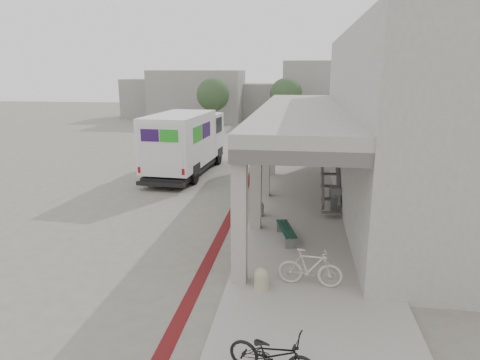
# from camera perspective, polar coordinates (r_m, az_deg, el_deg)

# --- Properties ---
(ground) EXTENTS (120.00, 120.00, 0.00)m
(ground) POSITION_cam_1_polar(r_m,az_deg,el_deg) (15.04, -6.17, -6.94)
(ground) COLOR #6C665D
(ground) RESTS_ON ground
(bike_lane_stripe) EXTENTS (0.35, 40.00, 0.01)m
(bike_lane_stripe) POSITION_cam_1_polar(r_m,az_deg,el_deg) (16.68, -1.15, -4.66)
(bike_lane_stripe) COLOR #591113
(bike_lane_stripe) RESTS_ON ground
(sidewalk) EXTENTS (4.40, 28.00, 0.12)m
(sidewalk) POSITION_cam_1_polar(r_m,az_deg,el_deg) (14.60, 9.36, -7.47)
(sidewalk) COLOR #9F988F
(sidewalk) RESTS_ON ground
(transit_building) EXTENTS (7.60, 17.00, 7.00)m
(transit_building) POSITION_cam_1_polar(r_m,az_deg,el_deg) (18.48, 18.41, 7.29)
(transit_building) COLOR gray
(transit_building) RESTS_ON ground
(distant_backdrop) EXTENTS (28.00, 10.00, 6.50)m
(distant_backdrop) POSITION_cam_1_polar(r_m,az_deg,el_deg) (49.94, 0.72, 11.20)
(distant_backdrop) COLOR gray
(distant_backdrop) RESTS_ON ground
(tree_left) EXTENTS (3.20, 3.20, 4.80)m
(tree_left) POSITION_cam_1_polar(r_m,az_deg,el_deg) (42.50, -3.61, 11.27)
(tree_left) COLOR #38281C
(tree_left) RESTS_ON ground
(tree_mid) EXTENTS (3.20, 3.20, 4.80)m
(tree_mid) POSITION_cam_1_polar(r_m,az_deg,el_deg) (43.65, 6.15, 11.30)
(tree_mid) COLOR #38281C
(tree_mid) RESTS_ON ground
(tree_right) EXTENTS (3.20, 3.20, 4.80)m
(tree_right) POSITION_cam_1_polar(r_m,az_deg,el_deg) (43.11, 16.97, 10.73)
(tree_right) COLOR #38281C
(tree_right) RESTS_ON ground
(fedex_truck) EXTENTS (2.90, 7.92, 3.32)m
(fedex_truck) POSITION_cam_1_polar(r_m,az_deg,el_deg) (23.21, -7.24, 5.13)
(fedex_truck) COLOR black
(fedex_truck) RESTS_ON ground
(bench) EXTENTS (0.75, 1.72, 0.40)m
(bench) POSITION_cam_1_polar(r_m,az_deg,el_deg) (14.01, 6.19, -6.81)
(bench) COLOR slate
(bench) RESTS_ON sidewalk
(bollard_near) EXTENTS (0.38, 0.38, 0.57)m
(bollard_near) POSITION_cam_1_polar(r_m,az_deg,el_deg) (11.00, 2.91, -12.91)
(bollard_near) COLOR tan
(bollard_near) RESTS_ON sidewalk
(bollard_far) EXTENTS (0.39, 0.39, 0.58)m
(bollard_far) POSITION_cam_1_polar(r_m,az_deg,el_deg) (16.17, 2.55, -3.79)
(bollard_far) COLOR gray
(bollard_far) RESTS_ON sidewalk
(utility_cabinet) EXTENTS (0.49, 0.61, 0.95)m
(utility_cabinet) POSITION_cam_1_polar(r_m,az_deg,el_deg) (17.10, 12.62, -2.47)
(utility_cabinet) COLOR slate
(utility_cabinet) RESTS_ON sidewalk
(bicycle_black) EXTENTS (1.75, 0.99, 0.87)m
(bicycle_black) POSITION_cam_1_polar(r_m,az_deg,el_deg) (8.23, 4.36, -22.11)
(bicycle_black) COLOR black
(bicycle_black) RESTS_ON sidewalk
(bicycle_cream) EXTENTS (1.67, 0.61, 0.98)m
(bicycle_cream) POSITION_cam_1_polar(r_m,az_deg,el_deg) (11.17, 9.34, -11.46)
(bicycle_cream) COLOR #BCB7A5
(bicycle_cream) RESTS_ON sidewalk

